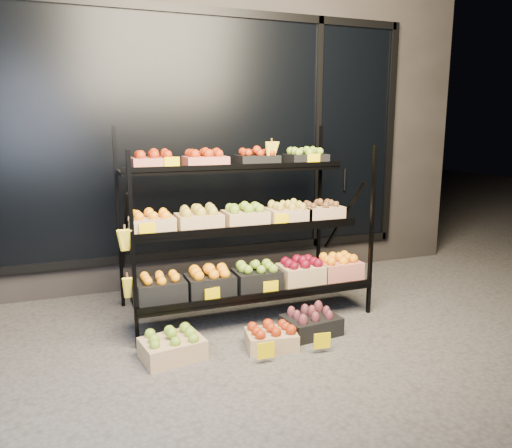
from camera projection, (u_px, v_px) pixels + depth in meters
name	position (u px, v px, depth m)	size (l,w,h in m)	color
ground	(271.00, 337.00, 3.99)	(24.00, 24.00, 0.00)	#514F4C
building	(189.00, 118.00, 6.02)	(6.00, 2.08, 3.50)	#2D2826
display_rack	(244.00, 227.00, 4.38)	(2.18, 1.02, 1.66)	black
tag_floor_a	(266.00, 356.00, 3.54)	(0.13, 0.01, 0.12)	#F1CC00
tag_floor_b	(322.00, 346.00, 3.69)	(0.13, 0.01, 0.12)	#F1CC00
floor_crate_left	(172.00, 345.00, 3.61)	(0.48, 0.38, 0.21)	tan
floor_crate_midright	(271.00, 336.00, 3.79)	(0.41, 0.33, 0.19)	tan
floor_crate_right	(311.00, 322.00, 4.04)	(0.46, 0.36, 0.21)	black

